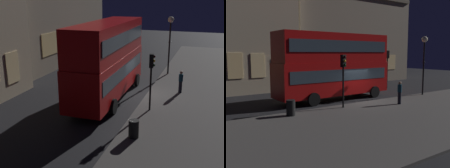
% 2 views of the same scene
% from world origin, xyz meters
% --- Properties ---
extents(ground_plane, '(80.00, 80.00, 0.00)m').
position_xyz_m(ground_plane, '(0.00, 0.00, 0.00)').
color(ground_plane, black).
extents(sidewalk_slab, '(44.00, 9.57, 0.12)m').
position_xyz_m(sidewalk_slab, '(0.00, -5.23, 0.06)').
color(sidewalk_slab, '#423F3D').
rests_on(sidewalk_slab, ground).
extents(double_decker_bus, '(10.27, 3.03, 5.45)m').
position_xyz_m(double_decker_bus, '(-1.38, 2.10, 3.02)').
color(double_decker_bus, '#9E0C0C').
rests_on(double_decker_bus, ground).
extents(traffic_light_near_kerb, '(0.35, 0.38, 3.66)m').
position_xyz_m(traffic_light_near_kerb, '(-2.98, -1.35, 2.76)').
color(traffic_light_near_kerb, black).
rests_on(traffic_light_near_kerb, sidewalk_slab).
extents(traffic_light_far_side, '(0.35, 0.38, 4.15)m').
position_xyz_m(traffic_light_far_side, '(7.49, 4.62, 2.98)').
color(traffic_light_far_side, black).
rests_on(traffic_light_far_side, ground).
extents(street_lamp, '(0.55, 0.55, 5.24)m').
position_xyz_m(street_lamp, '(6.25, -1.02, 4.12)').
color(street_lamp, black).
rests_on(street_lamp, sidewalk_slab).
extents(pedestrian, '(0.32, 0.32, 1.67)m').
position_xyz_m(pedestrian, '(1.15, -2.75, 0.99)').
color(pedestrian, black).
rests_on(pedestrian, sidewalk_slab).
extents(litter_bin, '(0.54, 0.54, 0.96)m').
position_xyz_m(litter_bin, '(-6.93, -1.36, 0.60)').
color(litter_bin, black).
rests_on(litter_bin, sidewalk_slab).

